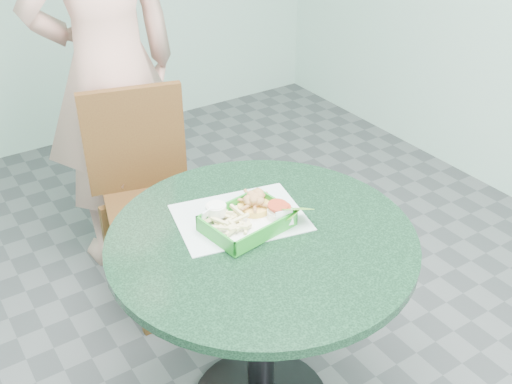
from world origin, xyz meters
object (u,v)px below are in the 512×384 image
diner_person (102,18)px  cafe_table (261,283)px  dining_chair (149,185)px  food_basket (247,229)px  sauce_ramekin (218,212)px  crab_sandwich (258,207)px

diner_person → cafe_table: bearing=87.1°
cafe_table → dining_chair: size_ratio=1.01×
dining_chair → food_basket: bearing=-75.5°
cafe_table → sauce_ramekin: 0.27m
cafe_table → sauce_ramekin: sauce_ramekin is taller
dining_chair → diner_person: diner_person is taller
diner_person → crab_sandwich: size_ratio=21.63×
crab_sandwich → dining_chair: bearing=95.2°
cafe_table → food_basket: (-0.02, 0.05, 0.19)m
cafe_table → diner_person: bearing=90.3°
cafe_table → dining_chair: 0.83m
crab_sandwich → diner_person: bearing=93.1°
diner_person → food_basket: bearing=86.2°
crab_sandwich → sauce_ramekin: size_ratio=1.68×
dining_chair → diner_person: bearing=103.3°
dining_chair → sauce_ramekin: size_ratio=14.61×
cafe_table → crab_sandwich: 0.25m
cafe_table → food_basket: size_ratio=3.75×
cafe_table → food_basket: 0.19m
dining_chair → sauce_ramekin: 0.75m
sauce_ramekin → diner_person: bearing=86.4°
cafe_table → sauce_ramekin: bearing=117.1°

